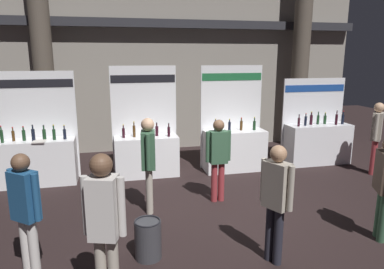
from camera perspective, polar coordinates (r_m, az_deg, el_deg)
ground_plane at (r=6.65m, az=5.86°, el=-12.45°), size 24.00×24.00×0.00m
hall_colonnade at (r=10.73m, az=-2.34°, el=15.42°), size 11.26×1.14×6.75m
exhibitor_booth_0 at (r=8.57m, az=-23.79°, el=-3.29°), size 1.74×0.70×2.49m
exhibitor_booth_1 at (r=8.47m, az=-7.41°, el=-2.52°), size 1.56×0.66×2.59m
exhibitor_booth_2 at (r=8.86m, az=6.83°, el=-1.72°), size 1.58×0.66×2.59m
exhibitor_booth_3 at (r=9.94m, az=19.58°, el=-0.93°), size 1.78×0.66×2.24m
trash_bin at (r=5.21m, az=-7.14°, el=-16.47°), size 0.38×0.38×0.57m
visitor_1 at (r=4.95m, az=-25.40°, el=-10.54°), size 0.41×0.37×1.66m
visitor_2 at (r=4.92m, az=13.48°, el=-9.59°), size 0.34×0.47×1.68m
visitor_3 at (r=6.81m, az=4.27°, el=-3.19°), size 0.50×0.23×1.64m
visitor_4 at (r=4.00m, az=-14.03°, el=-13.25°), size 0.46×0.33×1.83m
visitor_6 at (r=6.34m, az=-7.07°, el=-3.58°), size 0.29×0.55×1.75m
visitor_7 at (r=9.45m, az=27.71°, el=0.26°), size 0.37×0.37×1.75m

